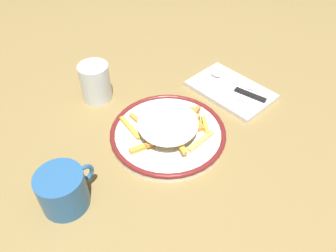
{
  "coord_description": "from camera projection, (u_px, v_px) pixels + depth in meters",
  "views": [
    {
      "loc": [
        -0.41,
        -0.4,
        0.59
      ],
      "look_at": [
        0.0,
        0.0,
        0.04
      ],
      "focal_mm": 35.79,
      "sensor_mm": 36.0,
      "label": 1
    }
  ],
  "objects": [
    {
      "name": "ground_plane",
      "position": [
        168.0,
        137.0,
        0.82
      ],
      "size": [
        2.6,
        2.6,
        0.0
      ],
      "primitive_type": "plane",
      "color": "olive"
    },
    {
      "name": "plate",
      "position": [
        168.0,
        133.0,
        0.82
      ],
      "size": [
        0.28,
        0.28,
        0.02
      ],
      "color": "white",
      "rests_on": "ground_plane"
    },
    {
      "name": "fries_heap",
      "position": [
        169.0,
        124.0,
        0.79
      ],
      "size": [
        0.22,
        0.22,
        0.04
      ],
      "color": "gold",
      "rests_on": "plate"
    },
    {
      "name": "napkin",
      "position": [
        230.0,
        90.0,
        0.95
      ],
      "size": [
        0.15,
        0.23,
        0.01
      ],
      "primitive_type": "cube",
      "rotation": [
        0.0,
        0.0,
        -0.03
      ],
      "color": "silver",
      "rests_on": "ground_plane"
    },
    {
      "name": "fork",
      "position": [
        221.0,
        90.0,
        0.93
      ],
      "size": [
        0.04,
        0.18,
        0.0
      ],
      "color": "silver",
      "rests_on": "napkin"
    },
    {
      "name": "knife",
      "position": [
        237.0,
        90.0,
        0.93
      ],
      "size": [
        0.05,
        0.21,
        0.01
      ],
      "color": "black",
      "rests_on": "napkin"
    },
    {
      "name": "spoon",
      "position": [
        226.0,
        79.0,
        0.97
      ],
      "size": [
        0.04,
        0.15,
        0.01
      ],
      "color": "silver",
      "rests_on": "napkin"
    },
    {
      "name": "water_glass",
      "position": [
        95.0,
        82.0,
        0.9
      ],
      "size": [
        0.08,
        0.08,
        0.1
      ],
      "primitive_type": "cylinder",
      "color": "silver",
      "rests_on": "ground_plane"
    },
    {
      "name": "coffee_mug",
      "position": [
        63.0,
        190.0,
        0.66
      ],
      "size": [
        0.12,
        0.1,
        0.09
      ],
      "color": "#2A5F9B",
      "rests_on": "ground_plane"
    }
  ]
}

